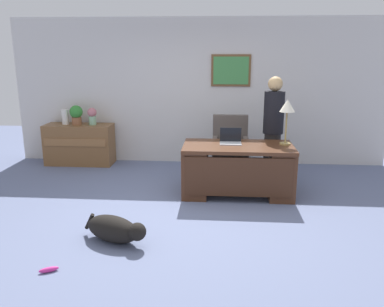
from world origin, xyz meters
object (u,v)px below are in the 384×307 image
at_px(person_standing, 273,129).
at_px(vase_with_flowers, 92,115).
at_px(armchair, 230,149).
at_px(dog_toy_bone, 49,270).
at_px(potted_plant, 76,114).
at_px(desk, 238,168).
at_px(credenza, 80,144).
at_px(dog_lying, 115,229).
at_px(laptop, 231,140).
at_px(desk_lamp, 287,109).
at_px(vase_empty, 65,117).
at_px(dog_toy_ball, 128,227).

height_order(person_standing, vase_with_flowers, person_standing).
xyz_separation_m(armchair, dog_toy_bone, (-1.82, -3.23, -0.44)).
distance_m(person_standing, potted_plant, 3.62).
xyz_separation_m(desk, potted_plant, (-2.95, 1.46, 0.55)).
xyz_separation_m(credenza, dog_lying, (1.51, -3.09, -0.23)).
bearing_deg(credenza, dog_toy_bone, -74.82).
height_order(laptop, desk_lamp, desk_lamp).
xyz_separation_m(laptop, vase_empty, (-3.06, 1.31, 0.09)).
height_order(armchair, laptop, armchair).
bearing_deg(desk, laptop, 127.43).
xyz_separation_m(person_standing, vase_with_flowers, (-3.22, 0.85, 0.05)).
height_order(armchair, person_standing, person_standing).
height_order(credenza, dog_toy_bone, credenza).
height_order(armchair, desk_lamp, desk_lamp).
height_order(laptop, vase_empty, vase_empty).
height_order(vase_with_flowers, vase_empty, vase_with_flowers).
relative_size(armchair, potted_plant, 2.87).
xyz_separation_m(armchair, person_standing, (0.67, -0.31, 0.42)).
bearing_deg(person_standing, credenza, 166.44).
height_order(dog_lying, laptop, laptop).
height_order(credenza, vase_with_flowers, vase_with_flowers).
bearing_deg(vase_with_flowers, vase_empty, 180.00).
distance_m(dog_lying, laptop, 2.31).
bearing_deg(vase_with_flowers, laptop, -27.36).
bearing_deg(dog_toy_bone, potted_plant, 105.48).
distance_m(vase_with_flowers, potted_plant, 0.30).
xyz_separation_m(person_standing, dog_toy_ball, (-1.92, -1.94, -0.85)).
xyz_separation_m(credenza, laptop, (2.82, -1.31, 0.43)).
distance_m(laptop, dog_toy_bone, 3.14).
bearing_deg(desk_lamp, dog_toy_bone, -136.99).
relative_size(person_standing, laptop, 5.37).
distance_m(armchair, dog_lying, 2.90).
bearing_deg(potted_plant, dog_toy_ball, -60.11).
relative_size(potted_plant, dog_toy_bone, 1.93).
xyz_separation_m(credenza, vase_empty, (-0.24, 0.00, 0.52)).
distance_m(vase_empty, dog_toy_ball, 3.44).
xyz_separation_m(vase_empty, potted_plant, (0.22, 0.00, 0.06)).
xyz_separation_m(laptop, vase_with_flowers, (-2.54, 1.31, 0.13)).
relative_size(credenza, potted_plant, 3.49).
distance_m(credenza, potted_plant, 0.58).
height_order(armchair, vase_with_flowers, vase_with_flowers).
height_order(person_standing, vase_empty, person_standing).
xyz_separation_m(desk, dog_toy_bone, (-1.91, -2.30, -0.38)).
distance_m(credenza, armchair, 2.89).
bearing_deg(vase_empty, dog_toy_bone, -71.50).
xyz_separation_m(desk, desk_lamp, (0.69, 0.12, 0.88)).
bearing_deg(person_standing, laptop, -145.49).
xyz_separation_m(laptop, desk_lamp, (0.80, -0.02, 0.47)).
bearing_deg(vase_empty, armchair, -9.84).
bearing_deg(credenza, desk_lamp, -20.17).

